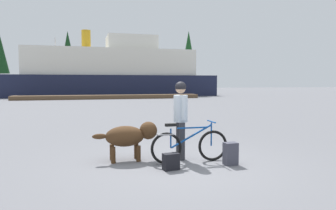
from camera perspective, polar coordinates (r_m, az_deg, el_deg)
The scene contains 11 objects.
ground_plane at distance 6.77m, azimuth 2.23°, elevation -10.80°, with size 160.00×160.00×0.00m, color slate.
bicycle at distance 6.88m, azimuth 3.91°, elevation -7.37°, with size 1.76×0.44×0.90m.
person_cyclist at distance 7.08m, azimuth 2.30°, elevation -1.32°, with size 0.32×0.53×1.77m.
dog at distance 7.05m, azimuth -6.97°, elevation -5.58°, with size 1.44×0.54×0.86m.
backpack at distance 6.83m, azimuth 11.31°, elevation -8.69°, with size 0.28×0.20×0.48m, color #3F3F4C.
handbag_pannier at distance 6.36m, azimuth 0.54°, elevation -10.26°, with size 0.32×0.18×0.33m, color black.
dock_pier at distance 33.10m, azimuth -10.61°, elevation 1.48°, with size 18.73×2.18×0.40m, color brown.
ferry_boat at distance 40.83m, azimuth -10.09°, elevation 5.66°, with size 25.41×8.64×8.14m.
sailboat_moored at distance 44.72m, azimuth -19.65°, elevation 2.36°, with size 8.65×2.42×7.65m.
pine_tree_center at distance 59.79m, azimuth -17.74°, elevation 8.59°, with size 3.39×3.39×10.81m.
pine_tree_far_right at distance 60.39m, azimuth 3.77°, elevation 9.40°, with size 2.96×2.96×11.35m.
Camera 1 is at (-1.96, -6.24, 1.76)m, focal length 33.49 mm.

